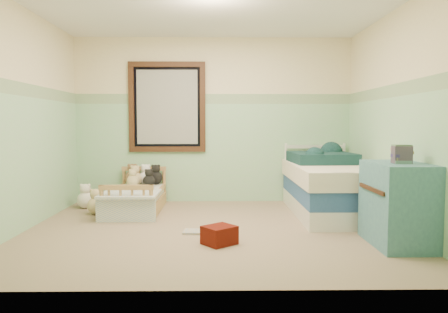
{
  "coord_description": "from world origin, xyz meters",
  "views": [
    {
      "loc": [
        0.07,
        -4.79,
        1.19
      ],
      "look_at": [
        0.14,
        0.35,
        0.8
      ],
      "focal_mm": 34.45,
      "sensor_mm": 36.0,
      "label": 1
    }
  ],
  "objects_px": {
    "plush_floor_tan": "(96,206)",
    "floor_book": "(196,232)",
    "toddler_bed_frame": "(136,205)",
    "twin_bed_frame": "(330,206)",
    "red_pillow": "(219,235)",
    "plush_floor_cream": "(86,200)",
    "dresser": "(398,204)"
  },
  "relations": [
    {
      "from": "plush_floor_cream",
      "to": "plush_floor_tan",
      "type": "height_order",
      "value": "plush_floor_cream"
    },
    {
      "from": "toddler_bed_frame",
      "to": "plush_floor_tan",
      "type": "height_order",
      "value": "plush_floor_tan"
    },
    {
      "from": "twin_bed_frame",
      "to": "red_pillow",
      "type": "height_order",
      "value": "twin_bed_frame"
    },
    {
      "from": "toddler_bed_frame",
      "to": "dresser",
      "type": "height_order",
      "value": "dresser"
    },
    {
      "from": "toddler_bed_frame",
      "to": "red_pillow",
      "type": "relative_size",
      "value": 4.54
    },
    {
      "from": "toddler_bed_frame",
      "to": "dresser",
      "type": "bearing_deg",
      "value": -30.49
    },
    {
      "from": "red_pillow",
      "to": "floor_book",
      "type": "relative_size",
      "value": 1.09
    },
    {
      "from": "toddler_bed_frame",
      "to": "plush_floor_cream",
      "type": "height_order",
      "value": "plush_floor_cream"
    },
    {
      "from": "dresser",
      "to": "plush_floor_tan",
      "type": "bearing_deg",
      "value": 156.27
    },
    {
      "from": "twin_bed_frame",
      "to": "red_pillow",
      "type": "bearing_deg",
      "value": -136.42
    },
    {
      "from": "plush_floor_tan",
      "to": "plush_floor_cream",
      "type": "bearing_deg",
      "value": 122.45
    },
    {
      "from": "plush_floor_cream",
      "to": "dresser",
      "type": "relative_size",
      "value": 0.29
    },
    {
      "from": "toddler_bed_frame",
      "to": "dresser",
      "type": "xyz_separation_m",
      "value": [
        2.89,
        -1.7,
        0.32
      ]
    },
    {
      "from": "plush_floor_cream",
      "to": "floor_book",
      "type": "relative_size",
      "value": 0.88
    },
    {
      "from": "floor_book",
      "to": "plush_floor_tan",
      "type": "bearing_deg",
      "value": 148.59
    },
    {
      "from": "toddler_bed_frame",
      "to": "red_pillow",
      "type": "distance_m",
      "value": 2.01
    },
    {
      "from": "plush_floor_cream",
      "to": "floor_book",
      "type": "bearing_deg",
      "value": -40.81
    },
    {
      "from": "twin_bed_frame",
      "to": "floor_book",
      "type": "height_order",
      "value": "twin_bed_frame"
    },
    {
      "from": "plush_floor_tan",
      "to": "twin_bed_frame",
      "type": "xyz_separation_m",
      "value": [
        3.09,
        -0.04,
        -0.0
      ]
    },
    {
      "from": "red_pillow",
      "to": "dresser",
      "type": "bearing_deg",
      "value": -1.44
    },
    {
      "from": "toddler_bed_frame",
      "to": "twin_bed_frame",
      "type": "bearing_deg",
      "value": -5.69
    },
    {
      "from": "toddler_bed_frame",
      "to": "plush_floor_cream",
      "type": "xyz_separation_m",
      "value": [
        -0.76,
        0.21,
        0.03
      ]
    },
    {
      "from": "toddler_bed_frame",
      "to": "floor_book",
      "type": "xyz_separation_m",
      "value": [
        0.88,
        -1.2,
        -0.07
      ]
    },
    {
      "from": "dresser",
      "to": "floor_book",
      "type": "relative_size",
      "value": 3.03
    },
    {
      "from": "plush_floor_tan",
      "to": "floor_book",
      "type": "relative_size",
      "value": 0.86
    },
    {
      "from": "dresser",
      "to": "floor_book",
      "type": "xyz_separation_m",
      "value": [
        -2.01,
        0.49,
        -0.39
      ]
    },
    {
      "from": "dresser",
      "to": "twin_bed_frame",
      "type": "bearing_deg",
      "value": 101.23
    },
    {
      "from": "plush_floor_tan",
      "to": "red_pillow",
      "type": "distance_m",
      "value": 2.17
    },
    {
      "from": "dresser",
      "to": "floor_book",
      "type": "height_order",
      "value": "dresser"
    },
    {
      "from": "toddler_bed_frame",
      "to": "dresser",
      "type": "relative_size",
      "value": 1.63
    },
    {
      "from": "plush_floor_cream",
      "to": "floor_book",
      "type": "xyz_separation_m",
      "value": [
        1.63,
        -1.41,
        -0.11
      ]
    },
    {
      "from": "twin_bed_frame",
      "to": "toddler_bed_frame",
      "type": "bearing_deg",
      "value": 174.31
    }
  ]
}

